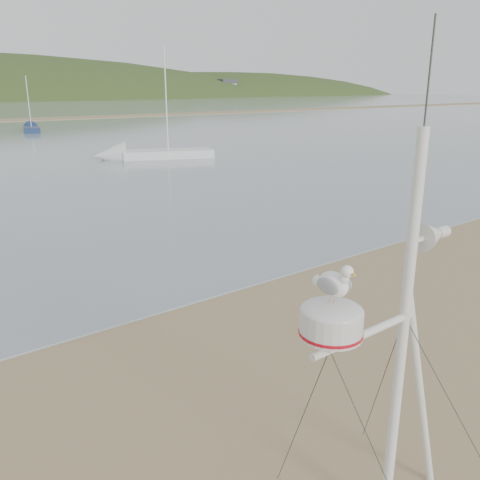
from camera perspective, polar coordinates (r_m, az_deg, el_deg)
mast_rig at (r=5.36m, az=16.94°, el=-19.41°), size 2.13×2.28×4.82m
sailboat_white_near at (r=32.29m, az=-11.56°, el=9.38°), size 7.41×4.51×7.24m
sailboat_blue_far at (r=56.91m, az=-22.41°, el=11.54°), size 2.75×5.91×5.75m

